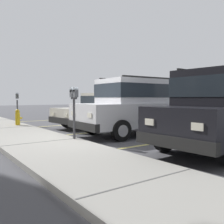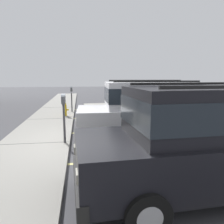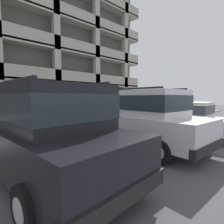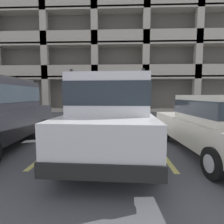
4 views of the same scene
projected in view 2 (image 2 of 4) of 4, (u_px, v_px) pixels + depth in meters
ground_plane at (76, 147)px, 6.93m from camera, size 80.00×80.00×0.10m
sidewalk at (34, 145)px, 6.72m from camera, size 40.00×2.20×0.12m
parking_stall_lines at (113, 132)px, 8.60m from camera, size 12.25×4.80×0.01m
silver_suv at (149, 109)px, 7.28m from camera, size 2.14×4.85×2.03m
red_sedan at (209, 136)px, 3.94m from camera, size 2.18×4.87×2.03m
dark_hatchback at (136, 106)px, 9.94m from camera, size 2.06×4.59×1.54m
parking_meter_near at (64, 107)px, 6.63m from camera, size 0.35×0.12×1.51m
parking_meter_far at (72, 95)px, 12.58m from camera, size 0.15×0.12×1.46m
fire_hydrant at (65, 109)px, 11.44m from camera, size 0.30×0.30×0.70m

